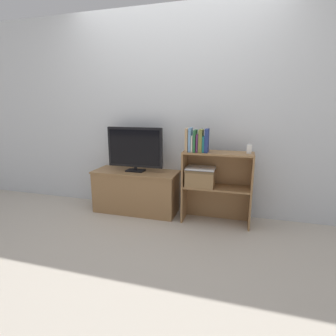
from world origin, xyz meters
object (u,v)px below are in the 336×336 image
Objects in this scene: book_olive at (201,141)px; tv at (135,148)px; book_tan at (187,140)px; storage_basket_left at (200,176)px; book_ivory at (193,144)px; tv_stand at (136,191)px; laptop at (201,168)px; book_forest at (195,141)px; book_navy at (207,141)px; book_plum at (198,143)px; baby_monitor at (249,149)px; book_teal at (204,144)px; book_skyblue at (190,140)px.

tv is at bearing 173.41° from book_olive.
storage_basket_left is at bearing 9.93° from book_tan.
tv_stand is at bearing 172.48° from book_ivory.
book_forest is at bearing -157.81° from laptop.
tv reaches higher than book_ivory.
book_plum is at bearing 180.00° from book_navy.
tv is (0.00, -0.00, 0.54)m from tv_stand.
tv_stand is at bearing 175.16° from laptop.
baby_monitor is at bearing -2.28° from tv.
laptop is (0.09, 0.03, -0.27)m from book_ivory.
book_forest is 0.10m from book_teal.
tv is 0.76m from book_forest.
tv_stand is 4.06× the size of book_skyblue.
book_ivory is 0.73× the size of book_olive.
book_skyblue is at bearing -180.00° from book_forest.
tv_stand is 1.00m from book_forest.
book_navy is at bearing 0.00° from book_skyblue.
book_tan is 0.12m from book_plum.
storage_basket_left is (0.00, 0.03, -0.40)m from book_olive.
book_ivory is at bearing -175.99° from baby_monitor.
book_olive is at bearing -0.00° from book_tan.
book_navy reaches higher than book_teal.
book_olive is 0.05m from book_teal.
book_plum is (0.11, 0.00, -0.03)m from book_tan.
tv_stand is at bearing 173.78° from book_navy.
laptop is at bearing 180.00° from storage_basket_left.
book_ivory is 0.55× the size of laptop.
tv is at bearing 172.33° from book_skyblue.
laptop is (-0.06, 0.03, -0.31)m from book_navy.
storage_basket_left is (0.09, 0.03, -0.37)m from book_ivory.
book_skyblue is 0.09m from book_plum.
tv is 0.86m from storage_basket_left.
laptop is at bearing 16.04° from book_ivory.
laptop is at bearing 9.93° from book_tan.
book_ivory is 0.05m from book_plum.
laptop is (-0.50, -0.01, -0.23)m from baby_monitor.
tv_stand is at bearing 173.00° from book_plum.
book_tan is 0.09m from book_forest.
book_skyblue is 0.62m from baby_monitor.
baby_monitor is at bearing 1.73° from laptop.
tv_stand is at bearing 177.65° from baby_monitor.
book_skyblue is 1.09× the size of book_forest.
book_olive is at bearing -0.00° from book_forest.
tv is 2.17× the size of laptop.
book_skyblue is (0.03, 0.00, 0.00)m from book_tan.
baby_monitor is 0.60m from storage_basket_left.
book_plum is at bearing 180.00° from book_olive.
tv_stand is at bearing 175.16° from storage_basket_left.
tv_stand is 1.10m from book_navy.
book_olive is 0.97× the size of book_navy.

